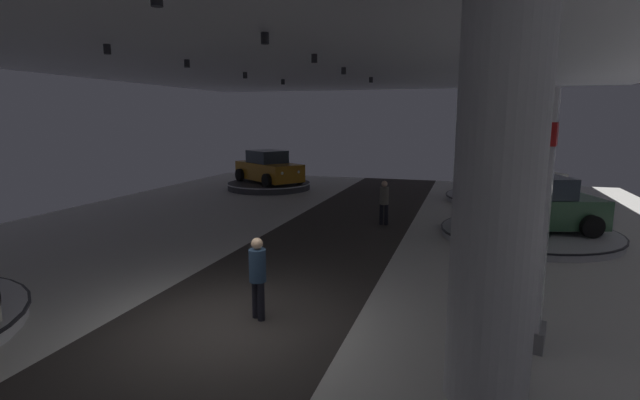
{
  "coord_description": "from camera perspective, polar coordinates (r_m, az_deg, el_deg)",
  "views": [
    {
      "loc": [
        4.1,
        -7.17,
        3.77
      ],
      "look_at": [
        -0.03,
        5.72,
        1.4
      ],
      "focal_mm": 26.3,
      "sensor_mm": 36.0,
      "label": 1
    }
  ],
  "objects": [
    {
      "name": "display_platform_deep_right",
      "position": [
        23.14,
        22.36,
        0.18
      ],
      "size": [
        5.92,
        5.92,
        0.26
      ],
      "color": "#B7B7BC",
      "rests_on": "ground"
    },
    {
      "name": "column_right",
      "position": [
        6.42,
        20.78,
        0.11
      ],
      "size": [
        1.11,
        1.11,
        5.5
      ],
      "color": "#ADADB2",
      "rests_on": "ground"
    },
    {
      "name": "brand_sign_pylon",
      "position": [
        8.33,
        22.37,
        -1.81
      ],
      "size": [
        1.37,
        0.87,
        4.23
      ],
      "color": "slate",
      "rests_on": "ground"
    },
    {
      "name": "display_platform_far_right",
      "position": [
        16.38,
        24.0,
        -3.73
      ],
      "size": [
        5.43,
        5.43,
        0.26
      ],
      "color": "#B7B7BC",
      "rests_on": "ground"
    },
    {
      "name": "display_car_far_right",
      "position": [
        16.22,
        24.31,
        -0.71
      ],
      "size": [
        4.55,
        3.19,
        1.71
      ],
      "color": "#2D5638",
      "rests_on": "display_platform_far_right"
    },
    {
      "name": "ground",
      "position": [
        9.09,
        -11.26,
        -14.95
      ],
      "size": [
        24.0,
        44.0,
        0.06
      ],
      "color": "silver"
    },
    {
      "name": "display_platform_deep_left",
      "position": [
        25.38,
        -6.22,
        1.79
      ],
      "size": [
        4.49,
        4.49,
        0.36
      ],
      "color": "#333338",
      "rests_on": "ground"
    },
    {
      "name": "display_car_deep_right",
      "position": [
        23.0,
        22.44,
        2.34
      ],
      "size": [
        4.54,
        3.69,
        1.71
      ],
      "color": "silver",
      "rests_on": "display_platform_deep_right"
    },
    {
      "name": "display_car_deep_left",
      "position": [
        25.29,
        -6.29,
        3.87
      ],
      "size": [
        4.48,
        3.88,
        1.71
      ],
      "color": "#B77519",
      "rests_on": "display_platform_deep_left"
    },
    {
      "name": "visitor_walking_far",
      "position": [
        8.95,
        -7.6,
        -8.84
      ],
      "size": [
        0.32,
        0.32,
        1.59
      ],
      "color": "black",
      "rests_on": "ground"
    },
    {
      "name": "visitor_walking_near",
      "position": [
        16.78,
        7.81,
        0.02
      ],
      "size": [
        0.32,
        0.32,
        1.59
      ],
      "color": "black",
      "rests_on": "ground"
    },
    {
      "name": "ceiling_with_spotlights",
      "position": [
        8.45,
        -12.64,
        21.85
      ],
      "size": [
        24.0,
        44.0,
        0.39
      ],
      "color": "silver"
    }
  ]
}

